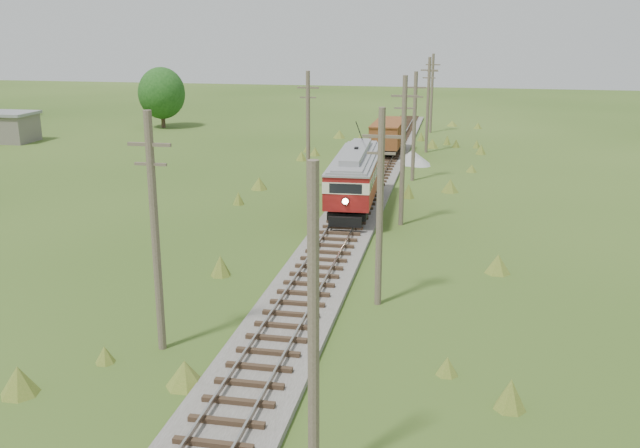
# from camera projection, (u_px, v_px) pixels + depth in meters

# --- Properties ---
(railbed_main) EXTENTS (3.60, 96.00, 0.57)m
(railbed_main) POSITION_uv_depth(u_px,v_px,m) (356.00, 207.00, 46.97)
(railbed_main) COLOR #605B54
(railbed_main) RESTS_ON ground
(streetcar) EXTENTS (3.24, 11.90, 5.40)m
(streetcar) POSITION_uv_depth(u_px,v_px,m) (356.00, 173.00, 46.09)
(streetcar) COLOR black
(streetcar) RESTS_ON ground
(gondola) EXTENTS (2.74, 8.01, 2.64)m
(gondola) POSITION_uv_depth(u_px,v_px,m) (388.00, 135.00, 65.72)
(gondola) COLOR black
(gondola) RESTS_ON ground
(gravel_pile) EXTENTS (3.28, 3.48, 1.19)m
(gravel_pile) POSITION_uv_depth(u_px,v_px,m) (413.00, 157.00, 62.41)
(gravel_pile) COLOR gray
(gravel_pile) RESTS_ON ground
(utility_pole_r_1) EXTENTS (0.30, 0.30, 8.80)m
(utility_pole_r_1) POSITION_uv_depth(u_px,v_px,m) (313.00, 333.00, 17.87)
(utility_pole_r_1) COLOR brown
(utility_pole_r_1) RESTS_ON ground
(utility_pole_r_2) EXTENTS (1.60, 0.30, 8.60)m
(utility_pole_r_2) POSITION_uv_depth(u_px,v_px,m) (380.00, 206.00, 30.10)
(utility_pole_r_2) COLOR brown
(utility_pole_r_2) RESTS_ON ground
(utility_pole_r_3) EXTENTS (1.60, 0.30, 9.00)m
(utility_pole_r_3) POSITION_uv_depth(u_px,v_px,m) (403.00, 150.00, 42.34)
(utility_pole_r_3) COLOR brown
(utility_pole_r_3) RESTS_ON ground
(utility_pole_r_4) EXTENTS (1.60, 0.30, 8.40)m
(utility_pole_r_4) POSITION_uv_depth(u_px,v_px,m) (414.00, 125.00, 54.74)
(utility_pole_r_4) COLOR brown
(utility_pole_r_4) RESTS_ON ground
(utility_pole_r_5) EXTENTS (1.60, 0.30, 8.90)m
(utility_pole_r_5) POSITION_uv_depth(u_px,v_px,m) (428.00, 104.00, 66.87)
(utility_pole_r_5) COLOR brown
(utility_pole_r_5) RESTS_ON ground
(utility_pole_r_6) EXTENTS (1.60, 0.30, 8.70)m
(utility_pole_r_6) POSITION_uv_depth(u_px,v_px,m) (432.00, 92.00, 79.21)
(utility_pole_r_6) COLOR brown
(utility_pole_r_6) RESTS_ON ground
(utility_pole_l_a) EXTENTS (1.60, 0.30, 9.00)m
(utility_pole_l_a) POSITION_uv_depth(u_px,v_px,m) (155.00, 231.00, 25.77)
(utility_pole_l_a) COLOR brown
(utility_pole_l_a) RESTS_ON ground
(utility_pole_l_b) EXTENTS (1.60, 0.30, 8.60)m
(utility_pole_l_b) POSITION_uv_depth(u_px,v_px,m) (308.00, 129.00, 52.32)
(utility_pole_l_b) COLOR brown
(utility_pole_l_b) RESTS_ON ground
(tree_mid_a) EXTENTS (5.46, 5.46, 7.03)m
(tree_mid_a) POSITION_uv_depth(u_px,v_px,m) (162.00, 93.00, 83.24)
(tree_mid_a) COLOR #38281C
(tree_mid_a) RESTS_ON ground
(shed) EXTENTS (6.40, 4.40, 3.10)m
(shed) POSITION_uv_depth(u_px,v_px,m) (4.00, 127.00, 73.85)
(shed) COLOR slate
(shed) RESTS_ON ground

